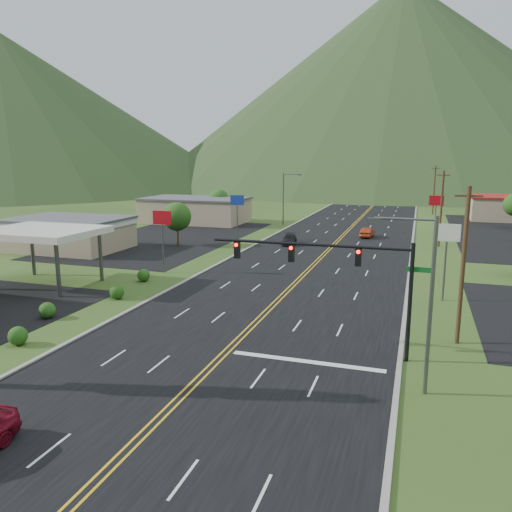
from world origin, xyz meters
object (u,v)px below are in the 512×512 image
(traffic_signal, at_px, (340,267))
(car_red_far, at_px, (367,233))
(gas_canopy, at_px, (42,233))
(streetlight_east, at_px, (425,294))
(streetlight_west, at_px, (285,195))
(car_dark_mid, at_px, (289,240))

(traffic_signal, xyz_separation_m, car_red_far, (-2.82, 45.80, -4.63))
(traffic_signal, relative_size, car_red_far, 3.08)
(traffic_signal, height_order, gas_canopy, traffic_signal)
(streetlight_east, relative_size, car_red_far, 2.12)
(traffic_signal, xyz_separation_m, streetlight_west, (-18.16, 56.00, -0.15))
(car_red_far, bearing_deg, streetlight_west, -28.69)
(streetlight_west, xyz_separation_m, car_dark_mid, (5.86, -19.69, -4.53))
(traffic_signal, distance_m, gas_canopy, 29.59)
(traffic_signal, relative_size, gas_canopy, 1.31)
(traffic_signal, distance_m, car_red_far, 46.12)
(traffic_signal, height_order, car_dark_mid, traffic_signal)
(traffic_signal, bearing_deg, streetlight_east, -40.39)
(traffic_signal, height_order, streetlight_west, streetlight_west)
(streetlight_east, height_order, gas_canopy, streetlight_east)
(gas_canopy, bearing_deg, streetlight_west, 77.87)
(car_dark_mid, bearing_deg, streetlight_east, -76.82)
(streetlight_east, height_order, car_red_far, streetlight_east)
(streetlight_east, distance_m, gas_canopy, 35.28)
(streetlight_east, distance_m, streetlight_west, 64.21)
(streetlight_west, distance_m, gas_canopy, 49.10)
(car_red_far, bearing_deg, car_dark_mid, 49.98)
(streetlight_west, distance_m, car_dark_mid, 21.04)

